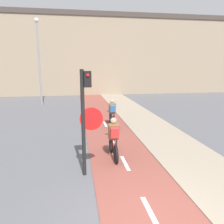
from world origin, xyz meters
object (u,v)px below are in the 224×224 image
Objects in this scene: street_lamp_far at (39,53)px; cyclist_far at (112,113)px; cyclist_near at (114,139)px; traffic_light_pole at (86,112)px.

cyclist_far is (4.67, -7.11, -3.43)m from street_lamp_far.
street_lamp_far reaches higher than cyclist_far.
street_lamp_far is at bearing 123.30° from cyclist_far.
cyclist_near is at bearing -98.80° from cyclist_far.
street_lamp_far reaches higher than cyclist_near.
cyclist_near and cyclist_far have the same top height.
traffic_light_pole reaches higher than cyclist_far.
traffic_light_pole is 12.88m from street_lamp_far.
traffic_light_pole reaches higher than cyclist_near.
street_lamp_far is (-3.05, 12.32, 2.21)m from traffic_light_pole.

